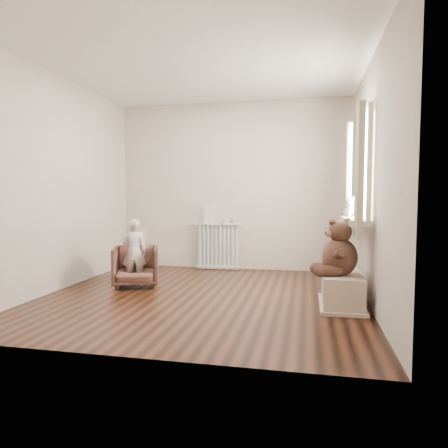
% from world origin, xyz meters
% --- Properties ---
extents(floor, '(3.60, 3.60, 0.01)m').
position_xyz_m(floor, '(0.00, 0.00, 0.00)').
color(floor, black).
rests_on(floor, ground).
extents(ceiling, '(3.60, 3.60, 0.01)m').
position_xyz_m(ceiling, '(0.00, 0.00, 2.60)').
color(ceiling, white).
rests_on(ceiling, ground).
extents(back_wall, '(3.60, 0.02, 2.60)m').
position_xyz_m(back_wall, '(0.00, 1.80, 1.30)').
color(back_wall, beige).
rests_on(back_wall, ground).
extents(front_wall, '(3.60, 0.02, 2.60)m').
position_xyz_m(front_wall, '(0.00, -1.80, 1.30)').
color(front_wall, beige).
rests_on(front_wall, ground).
extents(left_wall, '(0.02, 3.60, 2.60)m').
position_xyz_m(left_wall, '(-1.80, 0.00, 1.30)').
color(left_wall, beige).
rests_on(left_wall, ground).
extents(right_wall, '(0.02, 3.60, 2.60)m').
position_xyz_m(right_wall, '(1.80, 0.00, 1.30)').
color(right_wall, beige).
rests_on(right_wall, ground).
extents(window, '(0.03, 0.90, 1.10)m').
position_xyz_m(window, '(1.76, 0.30, 1.45)').
color(window, white).
rests_on(window, right_wall).
extents(window_sill, '(0.22, 1.10, 0.06)m').
position_xyz_m(window_sill, '(1.67, 0.30, 0.87)').
color(window_sill, silver).
rests_on(window_sill, right_wall).
extents(curtain_left, '(0.06, 0.26, 1.30)m').
position_xyz_m(curtain_left, '(1.65, -0.27, 1.39)').
color(curtain_left, '#BDB58E').
rests_on(curtain_left, right_wall).
extents(curtain_right, '(0.06, 0.26, 1.30)m').
position_xyz_m(curtain_right, '(1.65, 0.87, 1.39)').
color(curtain_right, '#BDB58E').
rests_on(curtain_right, right_wall).
extents(radiator, '(0.69, 0.13, 0.72)m').
position_xyz_m(radiator, '(-0.20, 1.68, 0.39)').
color(radiator, silver).
rests_on(radiator, floor).
extents(paper_doll, '(0.18, 0.02, 0.31)m').
position_xyz_m(paper_doll, '(-0.34, 1.68, 0.88)').
color(paper_doll, beige).
rests_on(paper_doll, radiator).
extents(tin_a, '(0.10, 0.10, 0.06)m').
position_xyz_m(tin_a, '(-0.09, 1.68, 0.75)').
color(tin_a, '#A59E8C').
rests_on(tin_a, radiator).
extents(tin_b, '(0.10, 0.10, 0.05)m').
position_xyz_m(tin_b, '(0.04, 1.68, 0.75)').
color(tin_b, '#A59E8C').
rests_on(tin_b, radiator).
extents(toy_vanity, '(0.40, 0.28, 0.63)m').
position_xyz_m(toy_vanity, '(-1.55, 1.65, 0.28)').
color(toy_vanity, silver).
rests_on(toy_vanity, floor).
extents(armchair, '(0.71, 0.72, 0.51)m').
position_xyz_m(armchair, '(-0.97, 0.32, 0.26)').
color(armchair, '#4F2C23').
rests_on(armchair, floor).
extents(child, '(0.36, 0.30, 0.84)m').
position_xyz_m(child, '(-0.97, 0.27, 0.44)').
color(child, beige).
rests_on(child, armchair).
extents(toy_bench, '(0.39, 0.74, 0.35)m').
position_xyz_m(toy_bench, '(1.52, -0.11, 0.20)').
color(toy_bench, beige).
rests_on(toy_bench, floor).
extents(teddy_bear, '(0.53, 0.45, 0.57)m').
position_xyz_m(teddy_bear, '(1.49, -0.19, 0.67)').
color(teddy_bear, '#362017').
rests_on(teddy_bear, toy_bench).
extents(plush_cat, '(0.18, 0.28, 0.23)m').
position_xyz_m(plush_cat, '(1.66, 0.67, 1.00)').
color(plush_cat, gray).
rests_on(plush_cat, window_sill).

